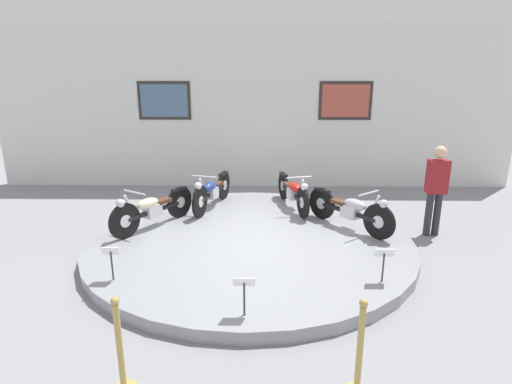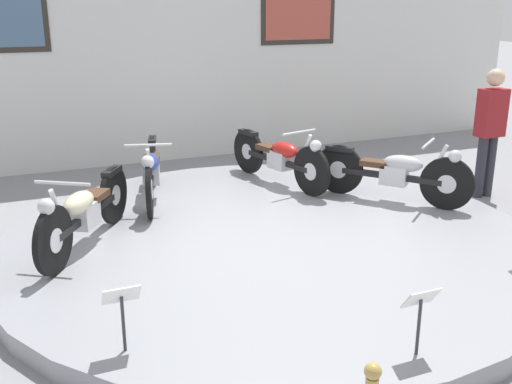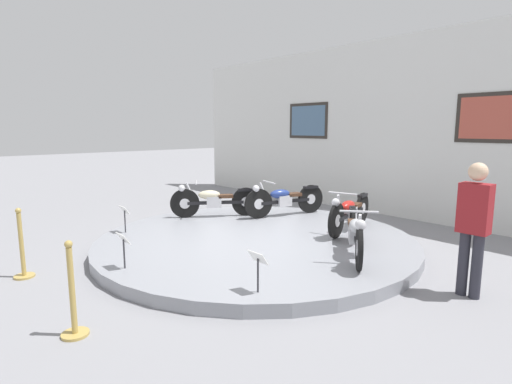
# 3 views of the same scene
# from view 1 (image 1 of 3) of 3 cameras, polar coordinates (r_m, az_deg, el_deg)

# --- Properties ---
(ground_plane) EXTENTS (60.00, 60.00, 0.00)m
(ground_plane) POSITION_cam_1_polar(r_m,az_deg,el_deg) (7.26, -0.80, -7.61)
(ground_plane) COLOR gray
(display_platform) EXTENTS (5.69, 5.69, 0.18)m
(display_platform) POSITION_cam_1_polar(r_m,az_deg,el_deg) (7.22, -0.80, -6.94)
(display_platform) COLOR gray
(display_platform) RESTS_ON ground_plane
(back_wall) EXTENTS (14.00, 0.22, 4.25)m
(back_wall) POSITION_cam_1_polar(r_m,az_deg,el_deg) (10.94, -0.20, 11.84)
(back_wall) COLOR silver
(back_wall) RESTS_ON ground_plane
(motorcycle_cream) EXTENTS (1.13, 1.70, 0.80)m
(motorcycle_cream) POSITION_cam_1_polar(r_m,az_deg,el_deg) (7.69, -14.60, -2.24)
(motorcycle_cream) COLOR black
(motorcycle_cream) RESTS_ON display_platform
(motorcycle_blue) EXTENTS (0.67, 1.95, 0.80)m
(motorcycle_blue) POSITION_cam_1_polar(r_m,az_deg,el_deg) (8.65, -6.32, 0.23)
(motorcycle_blue) COLOR black
(motorcycle_blue) RESTS_ON display_platform
(motorcycle_red) EXTENTS (0.64, 1.94, 0.79)m
(motorcycle_red) POSITION_cam_1_polar(r_m,az_deg,el_deg) (8.61, 5.33, 0.13)
(motorcycle_red) COLOR black
(motorcycle_red) RESTS_ON display_platform
(motorcycle_silver) EXTENTS (1.28, 1.59, 0.79)m
(motorcycle_silver) POSITION_cam_1_polar(r_m,az_deg,el_deg) (7.60, 13.34, -2.39)
(motorcycle_silver) COLOR black
(motorcycle_silver) RESTS_ON display_platform
(info_placard_front_left) EXTENTS (0.26, 0.11, 0.51)m
(info_placard_front_left) POSITION_cam_1_polar(r_m,az_deg,el_deg) (5.89, -20.01, -8.52)
(info_placard_front_left) COLOR #333338
(info_placard_front_left) RESTS_ON display_platform
(info_placard_front_centre) EXTENTS (0.26, 0.11, 0.51)m
(info_placard_front_centre) POSITION_cam_1_polar(r_m,az_deg,el_deg) (4.77, -1.70, -13.45)
(info_placard_front_centre) COLOR #333338
(info_placard_front_centre) RESTS_ON display_platform
(info_placard_front_right) EXTENTS (0.26, 0.11, 0.51)m
(info_placard_front_right) POSITION_cam_1_polar(r_m,az_deg,el_deg) (5.77, 17.82, -8.87)
(info_placard_front_right) COLOR #333338
(info_placard_front_right) RESTS_ON display_platform
(visitor_standing) EXTENTS (0.36, 0.23, 1.72)m
(visitor_standing) POSITION_cam_1_polar(r_m,az_deg,el_deg) (8.14, 24.36, 0.84)
(visitor_standing) COLOR #2D2D38
(visitor_standing) RESTS_ON ground_plane
(stanchion_post_left_of_entry) EXTENTS (0.28, 0.28, 1.02)m
(stanchion_post_left_of_entry) POSITION_cam_1_polar(r_m,az_deg,el_deg) (4.23, -18.69, -22.02)
(stanchion_post_left_of_entry) COLOR tan
(stanchion_post_left_of_entry) RESTS_ON ground_plane
(stanchion_post_right_of_entry) EXTENTS (0.28, 0.28, 1.02)m
(stanchion_post_right_of_entry) POSITION_cam_1_polar(r_m,az_deg,el_deg) (4.12, 14.45, -22.75)
(stanchion_post_right_of_entry) COLOR tan
(stanchion_post_right_of_entry) RESTS_ON ground_plane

